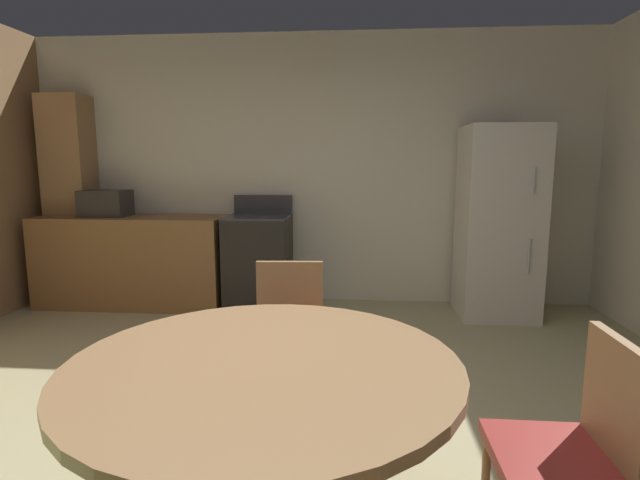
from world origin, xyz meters
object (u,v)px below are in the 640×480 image
at_px(microwave, 106,203).
at_px(chair_north, 289,330).
at_px(oven_range, 259,261).
at_px(chair_east, 576,445).
at_px(refrigerator, 498,223).
at_px(dining_table, 265,401).

bearing_deg(microwave, chair_north, -44.18).
distance_m(oven_range, chair_east, 3.56).
relative_size(refrigerator, chair_east, 2.02).
relative_size(oven_range, refrigerator, 0.62).
xyz_separation_m(dining_table, chair_north, (-0.07, 1.04, -0.11)).
bearing_deg(chair_north, chair_east, 42.98).
distance_m(oven_range, refrigerator, 2.31).
distance_m(microwave, chair_east, 4.52).
bearing_deg(refrigerator, microwave, 179.24).
xyz_separation_m(refrigerator, microwave, (-3.80, 0.05, 0.15)).
xyz_separation_m(microwave, dining_table, (2.20, -3.11, -0.42)).
xyz_separation_m(chair_north, chair_east, (1.11, -1.04, 0.00)).
bearing_deg(chair_east, oven_range, -61.03).
bearing_deg(chair_north, oven_range, -167.71).
relative_size(oven_range, chair_east, 1.26).
distance_m(microwave, dining_table, 3.83).
xyz_separation_m(dining_table, chair_east, (1.04, -0.00, -0.11)).
bearing_deg(chair_north, dining_table, -0.00).
relative_size(oven_range, dining_table, 0.82).
bearing_deg(chair_east, chair_north, -42.98).
distance_m(dining_table, chair_east, 1.05).
bearing_deg(dining_table, refrigerator, 62.40).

